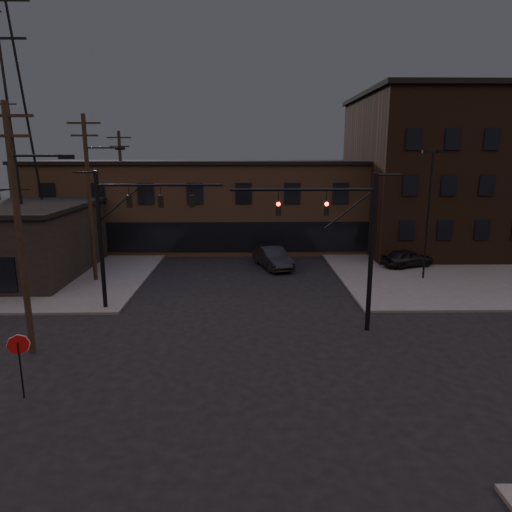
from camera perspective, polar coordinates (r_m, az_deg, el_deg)
The scene contains 15 objects.
ground at distance 19.66m, azimuth -2.03°, elevation -14.18°, with size 140.00×140.00×0.00m, color black.
sidewalk_ne at distance 45.94m, azimuth 27.09°, elevation 0.14°, with size 30.00×30.00×0.15m, color #474744.
building_row at distance 45.82m, azimuth -1.49°, elevation 6.46°, with size 40.00×12.00×8.00m, color brown.
building_right at distance 48.68m, azimuth 25.71°, elevation 9.15°, with size 22.00×16.00×14.00m, color black.
traffic_signal_near at distance 22.96m, azimuth 11.57°, elevation 2.48°, with size 7.12×0.24×8.00m.
traffic_signal_far at distance 26.80m, azimuth -16.37°, elevation 3.82°, with size 7.12×0.24×8.00m.
stop_sign at distance 19.01m, azimuth -27.53°, elevation -10.54°, with size 0.72×0.33×2.48m.
utility_pole_near at distance 22.08m, azimuth -27.40°, elevation 3.40°, with size 3.70×0.28×11.00m.
utility_pole_mid at distance 33.47m, azimuth -20.01°, elevation 7.13°, with size 3.70×0.28×11.50m.
utility_pole_far at distance 45.25m, azimuth -16.40°, elevation 8.16°, with size 2.20×0.28×11.00m.
lot_light_a at distance 34.16m, azimuth 20.81°, elevation 6.13°, with size 1.50×0.28×9.14m.
lot_light_b at distance 41.18m, azimuth 26.08°, elevation 6.63°, with size 1.50×0.28×9.14m.
parked_car_lot_a at distance 38.06m, azimuth 18.40°, elevation -0.22°, with size 1.68×4.17×1.42m, color black.
parked_car_lot_b at distance 40.94m, azimuth 18.87°, elevation 0.44°, with size 1.65×4.07×1.18m, color silver.
car_crossing at distance 36.34m, azimuth 2.09°, elevation -0.19°, with size 1.78×5.12×1.69m, color black.
Camera 1 is at (0.36, -17.56, 8.83)m, focal length 32.00 mm.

